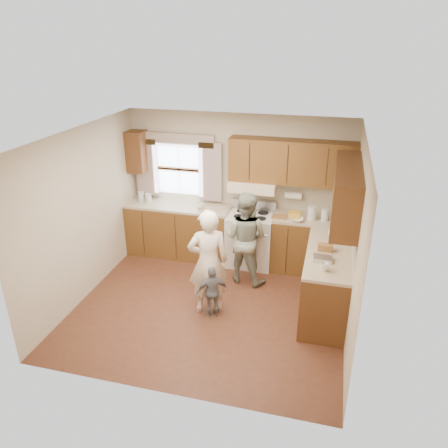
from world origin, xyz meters
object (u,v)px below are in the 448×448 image
(woman_left, at_px, (208,262))
(woman_right, at_px, (245,238))
(stove, at_px, (251,238))
(child, at_px, (213,292))

(woman_left, relative_size, woman_right, 1.04)
(woman_left, bearing_deg, stove, -123.71)
(woman_right, bearing_deg, woman_left, 82.79)
(woman_right, bearing_deg, child, 89.73)
(woman_left, height_order, woman_right, woman_left)
(woman_right, height_order, child, woman_right)
(stove, height_order, woman_right, woman_right)
(child, bearing_deg, woman_right, -129.00)
(stove, distance_m, woman_left, 1.58)
(stove, xyz_separation_m, woman_right, (0.02, -0.59, 0.28))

